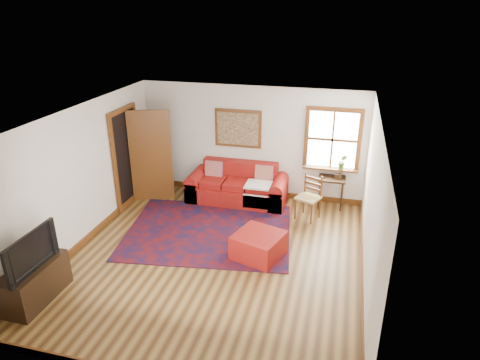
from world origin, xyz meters
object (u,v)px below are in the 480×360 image
(ladder_back_chair, at_px, (310,195))
(media_cabinet, at_px, (35,283))
(side_table, at_px, (332,183))
(red_ottoman, at_px, (259,245))
(red_leather_sofa, at_px, (238,189))

(ladder_back_chair, relative_size, media_cabinet, 0.87)
(side_table, relative_size, ladder_back_chair, 0.73)
(red_ottoman, distance_m, media_cabinet, 3.56)
(red_leather_sofa, distance_m, media_cabinet, 4.57)
(side_table, bearing_deg, red_leather_sofa, -174.74)
(red_leather_sofa, height_order, red_ottoman, red_leather_sofa)
(red_ottoman, bearing_deg, side_table, 82.33)
(red_ottoman, xyz_separation_m, media_cabinet, (-2.97, -1.96, 0.07))
(red_leather_sofa, bearing_deg, red_ottoman, -66.29)
(side_table, height_order, media_cabinet, side_table)
(red_ottoman, bearing_deg, ladder_back_chair, 85.39)
(side_table, height_order, ladder_back_chair, ladder_back_chair)
(red_leather_sofa, xyz_separation_m, ladder_back_chair, (1.62, -0.43, 0.22))
(red_leather_sofa, distance_m, side_table, 2.05)
(red_leather_sofa, height_order, media_cabinet, red_leather_sofa)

